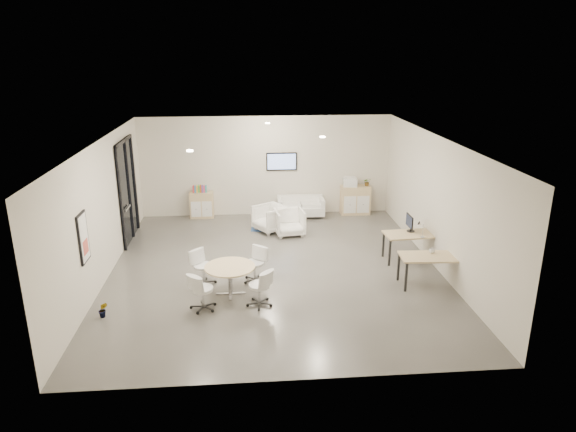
{
  "coord_description": "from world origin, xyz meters",
  "views": [
    {
      "loc": [
        -0.66,
        -11.64,
        5.19
      ],
      "look_at": [
        0.36,
        0.4,
        1.24
      ],
      "focal_mm": 32.0,
      "sensor_mm": 36.0,
      "label": 1
    }
  ],
  "objects_px": {
    "sideboard_left": "(202,205)",
    "loveseat": "(301,207)",
    "sideboard_right": "(355,200)",
    "round_table": "(230,270)",
    "armchair_left": "(270,217)",
    "desk_front": "(430,259)",
    "armchair_right": "(289,221)",
    "desk_rear": "(412,236)"
  },
  "relations": [
    {
      "from": "sideboard_right",
      "to": "armchair_left",
      "type": "xyz_separation_m",
      "value": [
        -2.87,
        -1.42,
        -0.04
      ]
    },
    {
      "from": "sideboard_right",
      "to": "armchair_right",
      "type": "relative_size",
      "value": 1.13
    },
    {
      "from": "loveseat",
      "to": "desk_rear",
      "type": "relative_size",
      "value": 1.04
    },
    {
      "from": "armchair_left",
      "to": "armchair_right",
      "type": "height_order",
      "value": "armchair_left"
    },
    {
      "from": "desk_rear",
      "to": "round_table",
      "type": "relative_size",
      "value": 1.3
    },
    {
      "from": "sideboard_left",
      "to": "sideboard_right",
      "type": "distance_m",
      "value": 4.99
    },
    {
      "from": "loveseat",
      "to": "round_table",
      "type": "distance_m",
      "value": 5.83
    },
    {
      "from": "sideboard_right",
      "to": "round_table",
      "type": "distance_m",
      "value": 6.8
    },
    {
      "from": "armchair_left",
      "to": "desk_rear",
      "type": "bearing_deg",
      "value": 20.73
    },
    {
      "from": "sideboard_right",
      "to": "armchair_right",
      "type": "xyz_separation_m",
      "value": [
        -2.33,
        -1.81,
        -0.05
      ]
    },
    {
      "from": "armchair_left",
      "to": "sideboard_right",
      "type": "bearing_deg",
      "value": 83.39
    },
    {
      "from": "sideboard_left",
      "to": "loveseat",
      "type": "distance_m",
      "value": 3.18
    },
    {
      "from": "desk_front",
      "to": "armchair_left",
      "type": "bearing_deg",
      "value": 133.84
    },
    {
      "from": "sideboard_left",
      "to": "desk_rear",
      "type": "relative_size",
      "value": 0.58
    },
    {
      "from": "sideboard_right",
      "to": "desk_front",
      "type": "bearing_deg",
      "value": -83.88
    },
    {
      "from": "armchair_right",
      "to": "sideboard_right",
      "type": "bearing_deg",
      "value": 30.42
    },
    {
      "from": "sideboard_right",
      "to": "desk_front",
      "type": "xyz_separation_m",
      "value": [
        0.58,
        -5.42,
        0.17
      ]
    },
    {
      "from": "loveseat",
      "to": "armchair_left",
      "type": "bearing_deg",
      "value": -128.32
    },
    {
      "from": "desk_rear",
      "to": "desk_front",
      "type": "xyz_separation_m",
      "value": [
        -0.04,
        -1.44,
        -0.02
      ]
    },
    {
      "from": "armchair_right",
      "to": "desk_rear",
      "type": "distance_m",
      "value": 3.67
    },
    {
      "from": "armchair_right",
      "to": "desk_front",
      "type": "distance_m",
      "value": 4.64
    },
    {
      "from": "sideboard_right",
      "to": "armchair_left",
      "type": "relative_size",
      "value": 1.11
    },
    {
      "from": "sideboard_left",
      "to": "sideboard_right",
      "type": "bearing_deg",
      "value": -0.4
    },
    {
      "from": "armchair_right",
      "to": "round_table",
      "type": "xyz_separation_m",
      "value": [
        -1.63,
        -3.72,
        0.17
      ]
    },
    {
      "from": "sideboard_left",
      "to": "round_table",
      "type": "xyz_separation_m",
      "value": [
        1.03,
        -5.57,
        0.17
      ]
    },
    {
      "from": "armchair_left",
      "to": "round_table",
      "type": "height_order",
      "value": "armchair_left"
    },
    {
      "from": "armchair_right",
      "to": "desk_front",
      "type": "height_order",
      "value": "armchair_right"
    },
    {
      "from": "desk_front",
      "to": "round_table",
      "type": "relative_size",
      "value": 1.27
    },
    {
      "from": "armchair_left",
      "to": "round_table",
      "type": "distance_m",
      "value": 4.26
    },
    {
      "from": "loveseat",
      "to": "desk_front",
      "type": "distance_m",
      "value": 5.83
    },
    {
      "from": "desk_front",
      "to": "armchair_right",
      "type": "bearing_deg",
      "value": 131.92
    },
    {
      "from": "desk_rear",
      "to": "round_table",
      "type": "height_order",
      "value": "desk_rear"
    },
    {
      "from": "sideboard_right",
      "to": "desk_front",
      "type": "relative_size",
      "value": 0.67
    },
    {
      "from": "armchair_right",
      "to": "desk_front",
      "type": "xyz_separation_m",
      "value": [
        2.91,
        -3.62,
        0.22
      ]
    },
    {
      "from": "armchair_left",
      "to": "round_table",
      "type": "bearing_deg",
      "value": -47.88
    },
    {
      "from": "sideboard_left",
      "to": "armchair_right",
      "type": "bearing_deg",
      "value": -34.68
    },
    {
      "from": "sideboard_left",
      "to": "round_table",
      "type": "height_order",
      "value": "sideboard_left"
    },
    {
      "from": "desk_rear",
      "to": "armchair_right",
      "type": "bearing_deg",
      "value": 139.84
    },
    {
      "from": "desk_front",
      "to": "desk_rear",
      "type": "bearing_deg",
      "value": 91.51
    },
    {
      "from": "sideboard_right",
      "to": "desk_front",
      "type": "height_order",
      "value": "sideboard_right"
    },
    {
      "from": "sideboard_right",
      "to": "armchair_left",
      "type": "bearing_deg",
      "value": -153.64
    },
    {
      "from": "loveseat",
      "to": "desk_front",
      "type": "xyz_separation_m",
      "value": [
        2.4,
        -5.3,
        0.34
      ]
    }
  ]
}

